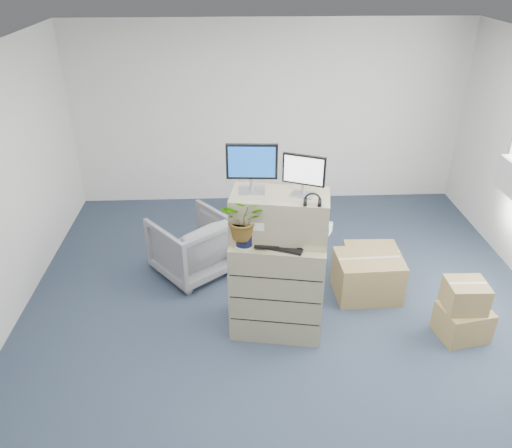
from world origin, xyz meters
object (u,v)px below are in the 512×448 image
object	(u,v)px
keyboard	(278,244)
potted_plant	(244,223)
monitor_left	(252,165)
office_chair	(192,243)
filing_cabinet_lower	(278,285)
water_bottle	(285,226)
monitor_right	(304,173)

from	to	relation	value
keyboard	potted_plant	xyz separation A→B (m)	(-0.33, 0.01, 0.23)
keyboard	monitor_left	bearing A→B (deg)	158.23
monitor_left	keyboard	distance (m)	0.80
office_chair	filing_cabinet_lower	bearing A→B (deg)	92.44
water_bottle	office_chair	bearing A→B (deg)	133.48
monitor_left	water_bottle	bearing A→B (deg)	-17.00
filing_cabinet_lower	potted_plant	xyz separation A→B (m)	(-0.34, -0.09, 0.80)
monitor_left	water_bottle	distance (m)	0.69
monitor_left	potted_plant	world-z (taller)	monitor_left
monitor_left	potted_plant	distance (m)	0.55
monitor_left	keyboard	bearing A→B (deg)	-41.27
potted_plant	office_chair	bearing A→B (deg)	117.73
monitor_left	water_bottle	size ratio (longest dim) A/B	1.70
filing_cabinet_lower	potted_plant	size ratio (longest dim) A/B	2.00
monitor_right	office_chair	bearing A→B (deg)	161.50
keyboard	office_chair	world-z (taller)	keyboard
office_chair	monitor_left	bearing A→B (deg)	87.46
keyboard	office_chair	xyz separation A→B (m)	(-0.96, 1.21, -0.69)
filing_cabinet_lower	potted_plant	bearing A→B (deg)	-154.67
water_bottle	potted_plant	xyz separation A→B (m)	(-0.40, -0.11, 0.10)
monitor_left	office_chair	distance (m)	1.86
filing_cabinet_lower	monitor_right	xyz separation A→B (m)	(0.22, 0.03, 1.25)
filing_cabinet_lower	office_chair	distance (m)	1.47
monitor_right	keyboard	world-z (taller)	monitor_right
monitor_left	filing_cabinet_lower	bearing A→B (deg)	-23.97
potted_plant	office_chair	xyz separation A→B (m)	(-0.63, 1.20, -0.92)
potted_plant	filing_cabinet_lower	bearing A→B (deg)	15.40
filing_cabinet_lower	monitor_right	world-z (taller)	monitor_right
monitor_right	keyboard	xyz separation A→B (m)	(-0.24, -0.13, -0.69)
water_bottle	office_chair	distance (m)	1.71
water_bottle	potted_plant	size ratio (longest dim) A/B	0.52
monitor_left	keyboard	world-z (taller)	monitor_left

